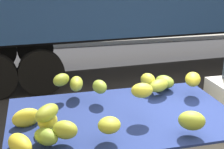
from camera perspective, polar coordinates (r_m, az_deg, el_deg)
name	(u,v)px	position (r m, az deg, el deg)	size (l,w,h in m)	color
curb_strip	(94,42)	(12.59, -3.27, 5.94)	(80.00, 0.80, 0.16)	gray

